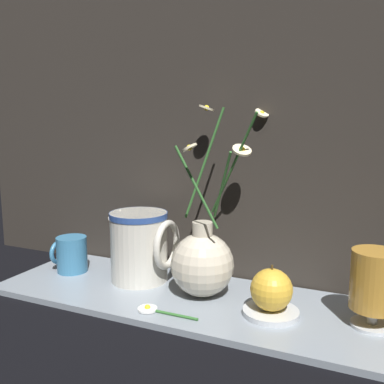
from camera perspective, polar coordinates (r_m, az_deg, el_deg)
The scene contains 10 objects.
ground_plane at distance 0.87m, azimuth -0.41°, elevation -14.38°, with size 6.00×6.00×0.00m, color black.
shelf at distance 0.87m, azimuth -0.41°, elevation -14.02°, with size 0.80×0.26×0.01m.
backdrop_wall at distance 0.95m, azimuth 3.50°, elevation 21.37°, with size 1.30×0.02×1.10m.
vase_with_flowers at distance 0.85m, azimuth 1.44°, elevation -9.22°, with size 0.16×0.23×0.37m.
yellow_mug at distance 1.02m, azimuth -15.84°, elevation -7.97°, with size 0.08×0.07×0.08m.
ceramic_pitcher at distance 0.93m, azimuth -6.91°, elevation -6.86°, with size 0.15×0.12×0.16m.
tea_glass at distance 0.78m, azimuth 23.18°, elevation -11.03°, with size 0.08×0.08×0.13m.
saucer_plate at distance 0.80m, azimuth 10.45°, elevation -15.49°, with size 0.10×0.10×0.01m.
orange_fruit at distance 0.78m, azimuth 10.55°, elevation -12.68°, with size 0.07×0.07×0.08m.
loose_daisy at distance 0.80m, azimuth -5.06°, elevation -15.42°, with size 0.12×0.04×0.01m.
Camera 1 is at (0.33, -0.73, 0.35)m, focal length 40.00 mm.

